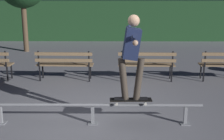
# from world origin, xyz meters

# --- Properties ---
(ground_plane) EXTENTS (90.00, 90.00, 0.00)m
(ground_plane) POSITION_xyz_m (0.00, 0.00, 0.00)
(ground_plane) COLOR gray
(hedge_backdrop) EXTENTS (24.00, 1.20, 2.12)m
(hedge_backdrop) POSITION_xyz_m (0.00, 10.96, 1.06)
(hedge_backdrop) COLOR #234C28
(hedge_backdrop) RESTS_ON ground
(grind_rail) EXTENTS (4.12, 0.18, 0.40)m
(grind_rail) POSITION_xyz_m (-0.00, -0.23, 0.31)
(grind_rail) COLOR gray
(grind_rail) RESTS_ON ground
(skateboard) EXTENTS (0.79, 0.22, 0.09)m
(skateboard) POSITION_xyz_m (0.71, -0.23, 0.47)
(skateboard) COLOR black
(skateboard) RESTS_ON grind_rail
(skateboarder) EXTENTS (0.62, 1.41, 1.56)m
(skateboarder) POSITION_xyz_m (0.72, -0.23, 1.41)
(skateboarder) COLOR black
(skateboarder) RESTS_ON skateboard
(park_bench_left_center) EXTENTS (1.61, 0.46, 0.88)m
(park_bench_left_center) POSITION_xyz_m (-1.00, 2.73, 0.54)
(park_bench_left_center) COLOR black
(park_bench_left_center) RESTS_ON ground
(park_bench_right_center) EXTENTS (1.61, 0.46, 0.88)m
(park_bench_right_center) POSITION_xyz_m (1.31, 2.73, 0.54)
(park_bench_right_center) COLOR black
(park_bench_right_center) RESTS_ON ground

